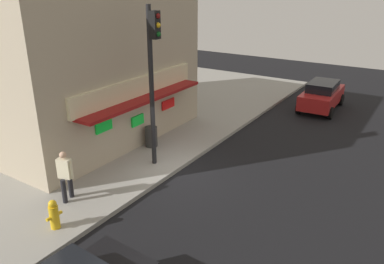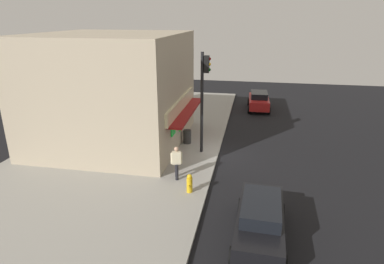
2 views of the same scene
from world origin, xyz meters
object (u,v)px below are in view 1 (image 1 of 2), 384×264
at_px(traffic_light, 153,68).
at_px(parked_car_red, 322,95).
at_px(fire_hydrant, 54,215).
at_px(trash_can, 151,137).
at_px(pedestrian, 65,174).

xyz_separation_m(traffic_light, parked_car_red, (11.04, -3.35, -3.13)).
height_order(traffic_light, fire_hydrant, traffic_light).
bearing_deg(trash_can, fire_hydrant, -167.42).
bearing_deg(parked_car_red, traffic_light, 163.12).
bearing_deg(parked_car_red, trash_can, 154.86).
xyz_separation_m(fire_hydrant, trash_can, (6.21, 1.39, -0.00)).
bearing_deg(trash_can, traffic_light, -135.21).
distance_m(traffic_light, fire_hydrant, 5.99).
distance_m(trash_can, pedestrian, 5.00).
height_order(fire_hydrant, trash_can, fire_hydrant).
bearing_deg(parked_car_red, pedestrian, 164.36).
distance_m(pedestrian, parked_car_red, 15.31).
relative_size(traffic_light, pedestrian, 3.47).
xyz_separation_m(trash_can, parked_car_red, (9.78, -4.59, 0.23)).
bearing_deg(trash_can, pedestrian, -174.61).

